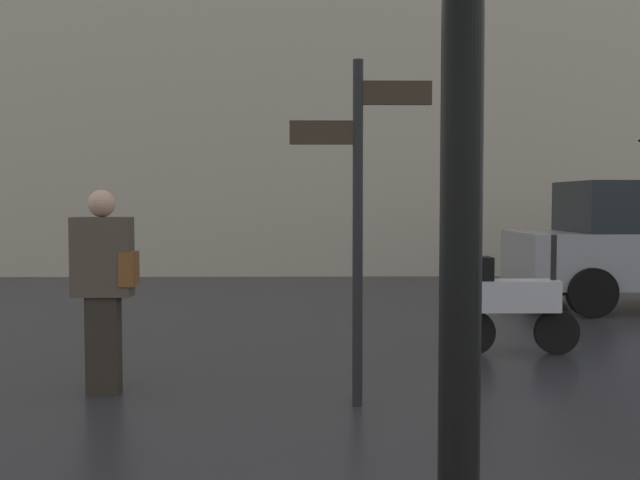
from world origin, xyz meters
name	(u,v)px	position (x,y,z in m)	size (l,w,h in m)	color
pedestrian_with_bag	(104,279)	(-2.08, 3.95, 0.95)	(0.51, 0.24, 1.67)	#2A241E
parked_scooter	(511,301)	(1.67, 5.46, 0.55)	(1.33, 0.32, 1.23)	black
street_signpost	(359,196)	(-0.03, 3.53, 1.62)	(1.08, 0.08, 2.65)	black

